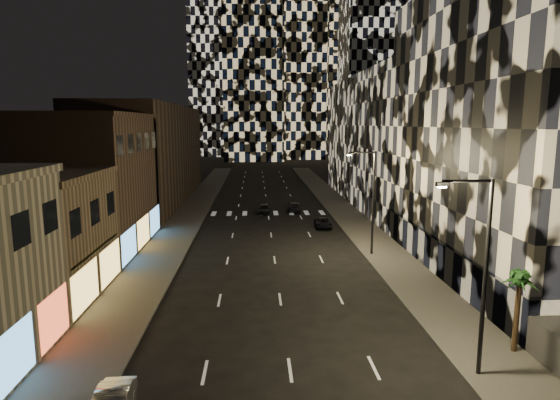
{
  "coord_description": "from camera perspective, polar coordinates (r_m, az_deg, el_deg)",
  "views": [
    {
      "loc": [
        -1.53,
        -9.39,
        11.5
      ],
      "look_at": [
        0.2,
        23.96,
        6.0
      ],
      "focal_mm": 30.0,
      "sensor_mm": 36.0,
      "label": 1
    }
  ],
  "objects": [
    {
      "name": "curb_right",
      "position": [
        61.21,
        5.95,
        -1.46
      ],
      "size": [
        0.2,
        120.0,
        0.15
      ],
      "primitive_type": "cube",
      "color": "#4C4C47",
      "rests_on": "ground"
    },
    {
      "name": "car_dark_oncoming",
      "position": [
        61.49,
        1.77,
        -0.85
      ],
      "size": [
        2.05,
        4.37,
        1.23
      ],
      "primitive_type": "imported",
      "rotation": [
        0.0,
        0.0,
        3.06
      ],
      "color": "black",
      "rests_on": "ground"
    },
    {
      "name": "car_dark_rightlane",
      "position": [
        52.25,
        5.28,
        -2.8
      ],
      "size": [
        2.0,
        3.97,
        1.08
      ],
      "primitive_type": "imported",
      "rotation": [
        0.0,
        0.0,
        -0.06
      ],
      "color": "black",
      "rests_on": "ground"
    },
    {
      "name": "curb_left",
      "position": [
        60.81,
        -8.93,
        -1.59
      ],
      "size": [
        0.2,
        120.0,
        0.15
      ],
      "primitive_type": "cube",
      "color": "#4C4C47",
      "rests_on": "ground"
    },
    {
      "name": "retail_tan",
      "position": [
        34.91,
        -29.27,
        -4.27
      ],
      "size": [
        10.0,
        10.0,
        8.0
      ],
      "primitive_type": "cube",
      "color": "#786248",
      "rests_on": "ground"
    },
    {
      "name": "palm_tree",
      "position": [
        26.24,
        27.15,
        -9.2
      ],
      "size": [
        2.09,
        2.15,
        4.2
      ],
      "color": "#47331E",
      "rests_on": "sidewalk_right"
    },
    {
      "name": "tower_center_low",
      "position": [
        153.67,
        -3.33,
        22.88
      ],
      "size": [
        18.0,
        18.0,
        95.0
      ],
      "primitive_type": "cube",
      "color": "black",
      "rests_on": "ground"
    },
    {
      "name": "sidewalk_right",
      "position": [
        61.57,
        7.88,
        -1.43
      ],
      "size": [
        4.0,
        120.0,
        0.15
      ],
      "primitive_type": "cube",
      "color": "#47443F",
      "rests_on": "ground"
    },
    {
      "name": "car_dark_midlane",
      "position": [
        60.0,
        -1.94,
        -1.1
      ],
      "size": [
        1.78,
        3.76,
        1.24
      ],
      "primitive_type": "imported",
      "rotation": [
        0.0,
        0.0,
        -0.09
      ],
      "color": "black",
      "rests_on": "ground"
    },
    {
      "name": "retail_filler_left",
      "position": [
        71.23,
        -15.58,
        5.39
      ],
      "size": [
        10.0,
        40.0,
        14.0
      ],
      "primitive_type": "cube",
      "color": "#4A372A",
      "rests_on": "ground"
    },
    {
      "name": "sidewalk_left",
      "position": [
        61.07,
        -10.89,
        -1.6
      ],
      "size": [
        4.0,
        120.0,
        0.15
      ],
      "primitive_type": "cube",
      "color": "#47443F",
      "rests_on": "ground"
    },
    {
      "name": "streetlight_far",
      "position": [
        41.07,
        10.99,
        0.57
      ],
      "size": [
        2.55,
        0.25,
        9.0
      ],
      "color": "black",
      "rests_on": "sidewalk_right"
    },
    {
      "name": "streetlight_near",
      "position": [
        22.61,
        23.28,
        -7.2
      ],
      "size": [
        2.55,
        0.25,
        9.0
      ],
      "color": "black",
      "rests_on": "sidewalk_right"
    },
    {
      "name": "retail_brown",
      "position": [
        45.92,
        -22.64,
        1.75
      ],
      "size": [
        10.0,
        15.0,
        12.0
      ],
      "primitive_type": "cube",
      "color": "#4A372A",
      "rests_on": "ground"
    },
    {
      "name": "midrise_right",
      "position": [
        40.15,
        29.73,
        7.42
      ],
      "size": [
        16.0,
        25.0,
        22.0
      ],
      "primitive_type": "cube",
      "color": "#232326",
      "rests_on": "ground"
    },
    {
      "name": "midrise_filler_right",
      "position": [
        69.84,
        15.1,
        6.98
      ],
      "size": [
        16.0,
        40.0,
        18.0
      ],
      "primitive_type": "cube",
      "color": "#232326",
      "rests_on": "ground"
    },
    {
      "name": "midrise_base",
      "position": [
        37.94,
        18.65,
        -6.43
      ],
      "size": [
        0.6,
        25.0,
        3.0
      ],
      "primitive_type": "cube",
      "color": "#383838",
      "rests_on": "ground"
    }
  ]
}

